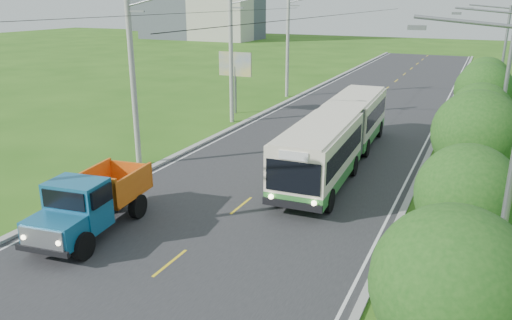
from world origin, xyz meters
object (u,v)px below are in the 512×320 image
Objects in this scene: tree_second at (468,199)px; bus at (339,132)px; tree_third at (477,138)px; dump_truck at (91,200)px; billboard_left at (235,68)px; streetlight_mid at (501,94)px; tree_back at (486,82)px; streetlight_far at (500,63)px; pole_near at (133,79)px; planter_far at (457,139)px; tree_fourth at (481,117)px; planter_mid at (447,175)px; tree_front at (454,291)px; pole_mid at (231,58)px; pole_far at (288,45)px; streetlight_near at (504,183)px; planter_near at (430,234)px; tree_fifth at (484,93)px.

bus is at bearing 122.02° from tree_second.
dump_truck is (-14.30, -7.25, -2.52)m from tree_third.
streetlight_mid is at bearing -26.40° from billboard_left.
tree_back reaches higher than billboard_left.
bus is (11.93, -9.99, -1.87)m from billboard_left.
streetlight_mid is 14.00m from streetlight_far.
pole_near reaches higher than tree_second.
tree_third is 0.35× the size of bus.
streetlight_far is 7.84m from planter_far.
tree_fourth is 8.62m from planter_far.
planter_mid is at bearing -90.00° from planter_far.
tree_front reaches higher than bus.
pole_mid is 1.89× the size of tree_second.
tree_front is at bearing -90.00° from tree_fourth.
pole_mid is 17.56m from planter_far.
pole_far is 0.58× the size of bus.
pole_far is 41.09m from tree_front.
planter_mid is at bearing -180.00° from streetlight_mid.
streetlight_near is 7.84m from planter_near.
tree_fifth is 14.64m from planter_near.
streetlight_mid is 13.54× the size of planter_mid.
tree_back is 0.61× the size of streetlight_far.
planter_far is 18.56m from billboard_left.
tree_fourth is at bearing 6.39° from planter_mid.
pole_far is 26.20m from tree_fourth.
planter_near is (16.86, -3.00, -4.81)m from pole_near.
pole_near is 17.79m from planter_near.
streetlight_far is 16.48m from bus.
tree_fifth is (18.12, 11.14, -1.24)m from pole_near.
tree_front reaches higher than tree_fourth.
streetlight_far reaches higher than tree_front.
pole_mid is at bearing 144.37° from bus.
billboard_left is (-1.24, -9.00, -1.23)m from pole_far.
bus is at bearing -140.46° from tree_fifth.
tree_front is 0.62× the size of streetlight_mid.
tree_third is at bearing -84.82° from planter_far.
dump_truck is at bearing -139.02° from streetlight_mid.
tree_third is (0.00, 12.00, 0.27)m from tree_front.
planter_near is 25.78m from billboard_left.
pole_near and pole_mid have the same top height.
planter_mid is at bearing -98.30° from streetlight_far.
streetlight_near is 1.42× the size of dump_truck.
tree_second is at bearing -91.74° from streetlight_far.
planter_near is (-2.04, -22.00, -4.62)m from streetlight_far.
pole_mid reaches higher than tree_third.
tree_fifth is (18.12, -12.86, -1.24)m from pole_far.
tree_front is at bearing -90.00° from tree_fifth.
pole_mid is 18.88m from planter_mid.
planter_far is (0.00, 8.00, 0.00)m from planter_mid.
pole_far is 14.93× the size of planter_far.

